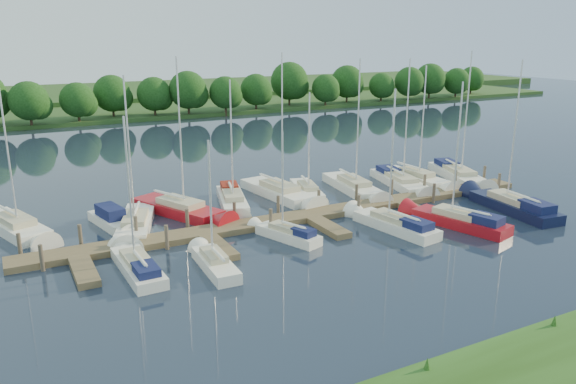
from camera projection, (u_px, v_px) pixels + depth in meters
name	position (u px, v px, depth m)	size (l,w,h in m)	color
ground	(372.00, 255.00, 34.20)	(260.00, 260.00, 0.00)	#182330
dock	(312.00, 218.00, 40.38)	(40.00, 6.00, 0.40)	brown
mooring_pilings	(304.00, 209.00, 41.23)	(38.24, 2.84, 2.00)	#473D33
far_shore	(119.00, 109.00, 98.08)	(180.00, 30.00, 0.60)	#24451A
distant_hill	(95.00, 94.00, 119.30)	(220.00, 40.00, 1.40)	#315324
treeline	(119.00, 95.00, 84.87)	(145.92, 9.39, 8.23)	#38281C
sailboat_n_0	(17.00, 229.00, 37.86)	(4.50, 8.87, 11.38)	white
motorboat	(112.00, 222.00, 39.14)	(2.50, 5.49, 1.81)	white
sailboat_n_2	(135.00, 226.00, 38.64)	(4.33, 8.59, 10.83)	white
sailboat_n_3	(182.00, 211.00, 41.64)	(5.42, 9.19, 11.98)	maroon
sailboat_n_4	(233.00, 202.00, 43.93)	(3.61, 7.98, 10.20)	white
sailboat_n_5	(281.00, 194.00, 46.16)	(3.33, 9.60, 12.08)	white
sailboat_n_6	(308.00, 192.00, 46.84)	(3.13, 6.97, 8.87)	white
sailboat_n_7	(354.00, 188.00, 47.86)	(3.06, 9.16, 11.54)	white
sailboat_n_8	(401.00, 183.00, 49.61)	(3.64, 9.21, 11.46)	white
sailboat_n_9	(417.00, 180.00, 50.61)	(2.40, 8.45, 10.87)	white
sailboat_n_10	(459.00, 176.00, 51.92)	(4.61, 9.56, 12.01)	white
sailboat_s_0	(137.00, 266.00, 31.79)	(1.91, 7.16, 9.12)	white
sailboat_s_1	(214.00, 264.00, 32.17)	(1.60, 5.94, 7.80)	white
sailboat_s_2	(287.00, 235.00, 36.74)	(2.90, 5.64, 7.44)	white
sailboat_s_3	(393.00, 225.00, 38.61)	(2.84, 7.84, 9.96)	white
sailboat_s_4	(457.00, 222.00, 39.24)	(3.69, 8.10, 10.41)	maroon
sailboat_s_5	(511.00, 207.00, 42.61)	(2.96, 9.20, 11.70)	#0F1534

